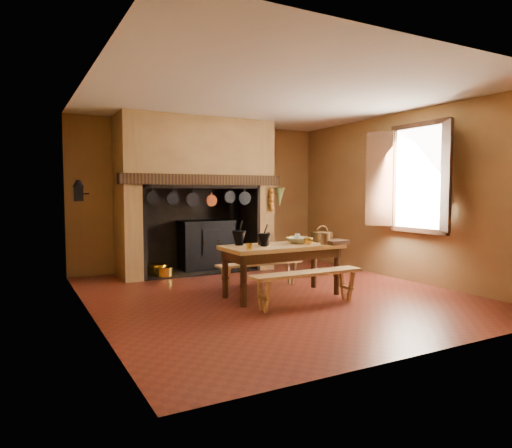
# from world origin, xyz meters

# --- Properties ---
(floor) EXTENTS (5.50, 5.50, 0.00)m
(floor) POSITION_xyz_m (0.00, 0.00, 0.00)
(floor) COLOR maroon
(floor) RESTS_ON ground
(ceiling) EXTENTS (5.50, 5.50, 0.00)m
(ceiling) POSITION_xyz_m (0.00, 0.00, 2.80)
(ceiling) COLOR silver
(ceiling) RESTS_ON back_wall
(back_wall) EXTENTS (5.00, 0.02, 2.80)m
(back_wall) POSITION_xyz_m (0.00, 2.75, 1.40)
(back_wall) COLOR olive
(back_wall) RESTS_ON floor
(wall_left) EXTENTS (0.02, 5.50, 2.80)m
(wall_left) POSITION_xyz_m (-2.50, 0.00, 1.40)
(wall_left) COLOR olive
(wall_left) RESTS_ON floor
(wall_right) EXTENTS (0.02, 5.50, 2.80)m
(wall_right) POSITION_xyz_m (2.50, 0.00, 1.40)
(wall_right) COLOR olive
(wall_right) RESTS_ON floor
(wall_front) EXTENTS (5.00, 0.02, 2.80)m
(wall_front) POSITION_xyz_m (0.00, -2.75, 1.40)
(wall_front) COLOR olive
(wall_front) RESTS_ON floor
(chimney_breast) EXTENTS (2.95, 0.96, 2.80)m
(chimney_breast) POSITION_xyz_m (-0.30, 2.31, 1.81)
(chimney_breast) COLOR olive
(chimney_breast) RESTS_ON floor
(iron_range) EXTENTS (1.12, 0.55, 1.60)m
(iron_range) POSITION_xyz_m (-0.04, 2.45, 0.48)
(iron_range) COLOR black
(iron_range) RESTS_ON floor
(hearth_pans) EXTENTS (0.51, 0.62, 0.20)m
(hearth_pans) POSITION_xyz_m (-1.05, 2.22, 0.09)
(hearth_pans) COLOR gold
(hearth_pans) RESTS_ON floor
(hanging_pans) EXTENTS (1.92, 0.29, 0.27)m
(hanging_pans) POSITION_xyz_m (-0.34, 1.81, 1.36)
(hanging_pans) COLOR black
(hanging_pans) RESTS_ON chimney_breast
(onion_string) EXTENTS (0.12, 0.10, 0.46)m
(onion_string) POSITION_xyz_m (1.00, 1.79, 1.33)
(onion_string) COLOR #B06E20
(onion_string) RESTS_ON chimney_breast
(herb_bunch) EXTENTS (0.20, 0.20, 0.35)m
(herb_bunch) POSITION_xyz_m (1.18, 1.79, 1.38)
(herb_bunch) COLOR #5C6A32
(herb_bunch) RESTS_ON chimney_breast
(window) EXTENTS (0.39, 1.75, 1.76)m
(window) POSITION_xyz_m (2.35, -0.40, 1.70)
(window) COLOR white
(window) RESTS_ON wall_right
(wall_coffee_mill) EXTENTS (0.23, 0.16, 0.31)m
(wall_coffee_mill) POSITION_xyz_m (-2.42, 1.55, 1.52)
(wall_coffee_mill) COLOR black
(wall_coffee_mill) RESTS_ON wall_left
(work_table) EXTENTS (1.69, 0.75, 0.73)m
(work_table) POSITION_xyz_m (0.04, -0.16, 0.62)
(work_table) COLOR tan
(work_table) RESTS_ON floor
(bench_front) EXTENTS (1.59, 0.28, 0.45)m
(bench_front) POSITION_xyz_m (0.04, -0.78, 0.34)
(bench_front) COLOR tan
(bench_front) RESTS_ON floor
(bench_back) EXTENTS (1.41, 0.25, 0.40)m
(bench_back) POSITION_xyz_m (0.04, 0.49, 0.30)
(bench_back) COLOR tan
(bench_back) RESTS_ON floor
(mortar_large) EXTENTS (0.20, 0.20, 0.34)m
(mortar_large) POSITION_xyz_m (-0.51, 0.09, 0.85)
(mortar_large) COLOR black
(mortar_large) RESTS_ON work_table
(mortar_small) EXTENTS (0.18, 0.18, 0.30)m
(mortar_small) POSITION_xyz_m (-0.26, -0.18, 0.83)
(mortar_small) COLOR black
(mortar_small) RESTS_ON work_table
(coffee_grinder) EXTENTS (0.16, 0.12, 0.18)m
(coffee_grinder) POSITION_xyz_m (-0.20, -0.06, 0.80)
(coffee_grinder) COLOR #391D12
(coffee_grinder) RESTS_ON work_table
(brass_mug_a) EXTENTS (0.08, 0.08, 0.09)m
(brass_mug_a) POSITION_xyz_m (-0.62, -0.44, 0.78)
(brass_mug_a) COLOR gold
(brass_mug_a) RESTS_ON work_table
(brass_mug_b) EXTENTS (0.09, 0.09, 0.10)m
(brass_mug_b) POSITION_xyz_m (0.38, 0.14, 0.78)
(brass_mug_b) COLOR gold
(brass_mug_b) RESTS_ON work_table
(mixing_bowl) EXTENTS (0.37, 0.37, 0.08)m
(mixing_bowl) POSITION_xyz_m (0.37, -0.11, 0.78)
(mixing_bowl) COLOR beige
(mixing_bowl) RESTS_ON work_table
(stoneware_crock) EXTENTS (0.16, 0.16, 0.16)m
(stoneware_crock) POSITION_xyz_m (0.60, -0.42, 0.82)
(stoneware_crock) COLOR brown
(stoneware_crock) RESTS_ON work_table
(glass_jar) EXTENTS (0.08, 0.08, 0.14)m
(glass_jar) POSITION_xyz_m (0.37, -0.05, 0.80)
(glass_jar) COLOR beige
(glass_jar) RESTS_ON work_table
(wicker_basket) EXTENTS (0.27, 0.21, 0.25)m
(wicker_basket) POSITION_xyz_m (0.77, -0.10, 0.81)
(wicker_basket) COLOR #4E3317
(wicker_basket) RESTS_ON work_table
(wooden_tray) EXTENTS (0.37, 0.28, 0.06)m
(wooden_tray) POSITION_xyz_m (0.76, -0.43, 0.76)
(wooden_tray) COLOR #391D12
(wooden_tray) RESTS_ON work_table
(brass_cup) EXTENTS (0.15, 0.15, 0.10)m
(brass_cup) POSITION_xyz_m (0.38, -0.31, 0.78)
(brass_cup) COLOR gold
(brass_cup) RESTS_ON work_table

